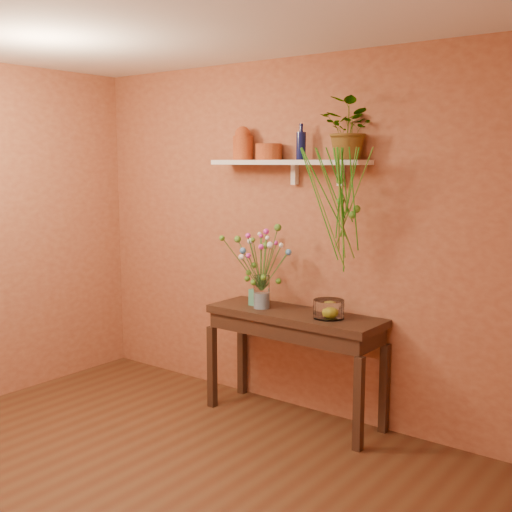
{
  "coord_description": "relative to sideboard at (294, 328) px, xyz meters",
  "views": [
    {
      "loc": [
        2.81,
        -2.11,
        1.93
      ],
      "look_at": [
        0.0,
        1.55,
        1.25
      ],
      "focal_mm": 45.36,
      "sensor_mm": 36.0,
      "label": 1
    }
  ],
  "objects": [
    {
      "name": "room",
      "position": [
        -0.2,
        -1.76,
        0.65
      ],
      "size": [
        4.04,
        4.04,
        2.7
      ],
      "color": "#4F301B",
      "rests_on": "ground"
    },
    {
      "name": "sideboard",
      "position": [
        0.0,
        0.0,
        0.0
      ],
      "size": [
        1.36,
        0.44,
        0.82
      ],
      "color": "#3D2419",
      "rests_on": "ground"
    },
    {
      "name": "wall_shelf",
      "position": [
        -0.14,
        0.11,
        1.21
      ],
      "size": [
        1.3,
        0.24,
        0.19
      ],
      "color": "white",
      "rests_on": "room"
    },
    {
      "name": "terracotta_jug",
      "position": [
        -0.59,
        0.13,
        1.36
      ],
      "size": [
        0.2,
        0.2,
        0.26
      ],
      "color": "#B4501E",
      "rests_on": "wall_shelf"
    },
    {
      "name": "terracotta_pot",
      "position": [
        -0.34,
        0.14,
        1.29
      ],
      "size": [
        0.26,
        0.26,
        0.12
      ],
      "primitive_type": "cylinder",
      "rotation": [
        0.0,
        0.0,
        0.38
      ],
      "color": "#B4501E",
      "rests_on": "wall_shelf"
    },
    {
      "name": "blue_bottle",
      "position": [
        -0.04,
        0.13,
        1.34
      ],
      "size": [
        0.09,
        0.09,
        0.26
      ],
      "color": "#0C113E",
      "rests_on": "wall_shelf"
    },
    {
      "name": "spider_plant",
      "position": [
        0.37,
        0.12,
        1.44
      ],
      "size": [
        0.46,
        0.42,
        0.42
      ],
      "primitive_type": "imported",
      "rotation": [
        0.0,
        0.0,
        -0.28
      ],
      "color": "#498120",
      "rests_on": "wall_shelf"
    },
    {
      "name": "plant_fronds",
      "position": [
        0.4,
        -0.03,
        0.97
      ],
      "size": [
        0.55,
        0.34,
        0.86
      ],
      "color": "#498120",
      "rests_on": "wall_shelf"
    },
    {
      "name": "glass_vase",
      "position": [
        -0.27,
        -0.05,
        0.23
      ],
      "size": [
        0.12,
        0.12,
        0.25
      ],
      "color": "white",
      "rests_on": "sideboard"
    },
    {
      "name": "bouquet",
      "position": [
        -0.29,
        -0.04,
        0.54
      ],
      "size": [
        0.45,
        0.47,
        0.51
      ],
      "color": "#386B28",
      "rests_on": "glass_vase"
    },
    {
      "name": "glass_bowl",
      "position": [
        0.3,
        -0.01,
        0.18
      ],
      "size": [
        0.22,
        0.22,
        0.13
      ],
      "color": "white",
      "rests_on": "sideboard"
    },
    {
      "name": "lemon",
      "position": [
        0.31,
        -0.01,
        0.17
      ],
      "size": [
        0.08,
        0.08,
        0.08
      ],
      "primitive_type": "sphere",
      "color": "yellow",
      "rests_on": "glass_bowl"
    },
    {
      "name": "carton",
      "position": [
        -0.38,
        -0.01,
        0.18
      ],
      "size": [
        0.07,
        0.05,
        0.13
      ],
      "primitive_type": "cube",
      "rotation": [
        0.0,
        0.0,
        -0.11
      ],
      "color": "#356D81",
      "rests_on": "sideboard"
    }
  ]
}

